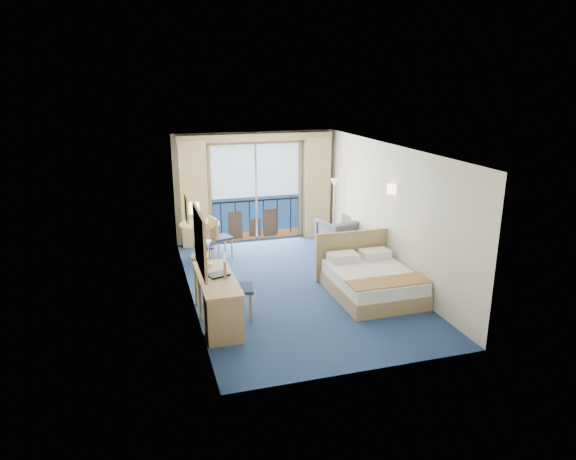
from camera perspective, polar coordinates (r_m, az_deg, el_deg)
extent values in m
plane|color=navy|center=(10.20, 0.69, -6.14)|extent=(6.50, 6.50, 0.00)
cube|color=beige|center=(12.83, -3.63, 4.86)|extent=(4.00, 0.02, 2.70)
cube|color=beige|center=(6.88, 8.85, -5.66)|extent=(4.00, 0.02, 2.70)
cube|color=beige|center=(9.38, -11.09, 0.26)|extent=(0.02, 6.50, 2.70)
cube|color=beige|center=(10.52, 11.24, 1.99)|extent=(0.02, 6.50, 2.70)
cube|color=white|center=(9.50, 0.75, 9.14)|extent=(4.00, 6.50, 0.02)
cube|color=navy|center=(12.97, -3.52, 1.40)|extent=(2.20, 0.02, 1.08)
cube|color=silver|center=(12.71, -3.62, 6.63)|extent=(2.20, 0.02, 1.32)
cube|color=#985A2F|center=(13.10, -3.49, -0.54)|extent=(2.20, 0.02, 0.20)
cube|color=black|center=(12.86, -3.55, 3.29)|extent=(2.20, 0.02, 0.04)
cube|color=#A28958|center=(12.61, -3.67, 9.76)|extent=(2.36, 0.03, 0.12)
cube|color=#A28958|center=(12.61, -8.67, 3.80)|extent=(0.06, 0.03, 2.40)
cube|color=#A28958|center=(13.11, 1.35, 4.47)|extent=(0.06, 0.03, 2.40)
cube|color=silver|center=(12.81, -3.56, 4.16)|extent=(0.05, 0.02, 2.40)
cube|color=#3C271B|center=(13.08, -2.01, 0.83)|extent=(0.35, 0.02, 0.70)
cube|color=#3C271B|center=(12.90, -5.88, 0.52)|extent=(0.35, 0.02, 0.70)
cube|color=#3C271B|center=(13.02, -3.71, 0.27)|extent=(0.30, 0.02, 0.45)
cube|color=black|center=(12.80, -7.44, 1.05)|extent=(0.02, 0.01, 0.90)
cube|color=black|center=(12.86, -5.86, 1.17)|extent=(0.02, 0.01, 0.90)
cube|color=black|center=(12.93, -4.29, 1.29)|extent=(0.03, 0.01, 0.90)
cube|color=black|center=(13.01, -2.75, 1.41)|extent=(0.03, 0.01, 0.90)
cube|color=black|center=(13.10, -1.22, 1.53)|extent=(0.02, 0.01, 0.90)
cube|color=black|center=(13.19, 0.29, 1.65)|extent=(0.02, 0.01, 0.90)
cube|color=tan|center=(12.41, -10.42, 3.87)|extent=(0.65, 0.22, 2.55)
cube|color=tan|center=(13.09, 3.21, 4.77)|extent=(0.65, 0.22, 2.55)
cube|color=#A28958|center=(12.48, -3.56, 10.26)|extent=(3.80, 0.25, 0.18)
cube|color=#A28958|center=(7.90, -9.79, -1.23)|extent=(0.04, 1.25, 0.95)
cube|color=silver|center=(7.90, -9.62, -1.22)|extent=(0.01, 1.12, 0.82)
cube|color=#A28958|center=(9.76, -11.23, 2.39)|extent=(0.03, 0.42, 0.52)
cube|color=gray|center=(9.76, -11.12, 2.40)|extent=(0.01, 0.34, 0.44)
cylinder|color=#FFE2B2|center=(8.68, -10.40, 2.41)|extent=(0.18, 0.18, 0.18)
cylinder|color=#FFE2B2|center=(10.24, 11.43, 4.48)|extent=(0.18, 0.18, 0.18)
cube|color=#A28958|center=(9.80, 9.38, -6.49)|extent=(1.45, 1.81, 0.27)
cube|color=white|center=(9.70, 9.44, -5.13)|extent=(1.40, 1.76, 0.23)
cube|color=#BE814A|center=(9.17, 11.08, -5.67)|extent=(1.43, 0.50, 0.03)
cube|color=white|center=(10.05, 6.11, -3.03)|extent=(0.56, 0.36, 0.16)
cube|color=white|center=(10.33, 9.65, -2.64)|extent=(0.56, 0.36, 0.16)
cube|color=#A28958|center=(10.47, 7.22, -2.74)|extent=(1.59, 0.05, 1.00)
cube|color=tan|center=(11.21, 8.41, -2.61)|extent=(0.45, 0.42, 0.58)
cube|color=beige|center=(11.10, 8.48, -0.99)|extent=(0.19, 0.15, 0.08)
imported|color=#484D58|center=(12.16, 5.67, -0.50)|extent=(1.02, 1.04, 0.78)
cylinder|color=silver|center=(12.90, 5.00, -1.23)|extent=(0.22, 0.22, 0.03)
cylinder|color=silver|center=(12.70, 5.08, 1.93)|extent=(0.02, 0.02, 1.50)
cone|color=white|center=(12.53, 5.17, 5.25)|extent=(0.20, 0.20, 0.18)
cube|color=#A28958|center=(8.50, -7.93, -5.35)|extent=(0.59, 1.72, 0.04)
cube|color=tan|center=(8.12, -7.16, -9.48)|extent=(0.56, 0.52, 0.76)
cylinder|color=#A28958|center=(8.82, -9.75, -7.44)|extent=(0.05, 0.05, 0.76)
cylinder|color=#A28958|center=(8.88, -6.36, -7.10)|extent=(0.05, 0.05, 0.76)
cylinder|color=#A28958|center=(9.36, -10.21, -6.02)|extent=(0.05, 0.05, 0.76)
cylinder|color=#A28958|center=(9.42, -7.02, -5.72)|extent=(0.05, 0.05, 0.76)
cube|color=#1F2A48|center=(8.73, -5.44, -6.49)|extent=(0.55, 0.55, 0.06)
cube|color=#A28958|center=(8.63, -6.98, -4.76)|extent=(0.13, 0.47, 0.56)
cylinder|color=#A28958|center=(8.67, -4.11, -8.60)|extent=(0.04, 0.04, 0.50)
cylinder|color=#A28958|center=(9.02, -4.20, -7.59)|extent=(0.04, 0.04, 0.50)
cylinder|color=#A28958|center=(8.67, -6.64, -8.68)|extent=(0.04, 0.04, 0.50)
cylinder|color=#A28958|center=(9.01, -6.63, -7.66)|extent=(0.04, 0.04, 0.50)
cube|color=black|center=(8.55, -7.77, -4.94)|extent=(0.40, 0.35, 0.03)
cylinder|color=silver|center=(9.03, -8.75, -3.71)|extent=(0.12, 0.12, 0.02)
cylinder|color=silver|center=(8.97, -8.80, -2.61)|extent=(0.02, 0.02, 0.39)
cone|color=white|center=(8.91, -8.85, -1.44)|extent=(0.11, 0.11, 0.10)
cylinder|color=#A28958|center=(11.70, -9.81, 0.65)|extent=(0.89, 0.89, 0.04)
cylinder|color=#A28958|center=(11.81, -9.72, -1.18)|extent=(0.09, 0.09, 0.78)
cylinder|color=#A28958|center=(11.92, -9.63, -2.89)|extent=(0.49, 0.49, 0.03)
cube|color=#1F2A48|center=(11.74, -7.39, -0.82)|extent=(0.52, 0.52, 0.05)
cube|color=#A28958|center=(11.58, -8.30, 0.22)|extent=(0.16, 0.40, 0.49)
cylinder|color=#A28958|center=(11.74, -6.25, -2.01)|extent=(0.04, 0.04, 0.44)
cylinder|color=#A28958|center=(12.02, -7.01, -1.59)|extent=(0.04, 0.04, 0.44)
cylinder|color=#A28958|center=(11.60, -7.70, -2.30)|extent=(0.04, 0.04, 0.44)
cylinder|color=#A28958|center=(11.88, -8.43, -1.87)|extent=(0.04, 0.04, 0.44)
cube|color=#1F2A48|center=(11.27, -9.36, -1.86)|extent=(0.39, 0.39, 0.04)
cube|color=#A28958|center=(11.37, -9.58, -0.47)|extent=(0.38, 0.05, 0.45)
cylinder|color=#A28958|center=(11.17, -9.94, -3.24)|extent=(0.03, 0.03, 0.40)
cylinder|color=#A28958|center=(11.22, -8.41, -3.08)|extent=(0.03, 0.03, 0.40)
cylinder|color=#A28958|center=(11.46, -10.20, -2.75)|extent=(0.03, 0.03, 0.40)
cylinder|color=#A28958|center=(11.50, -8.70, -2.60)|extent=(0.03, 0.03, 0.40)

